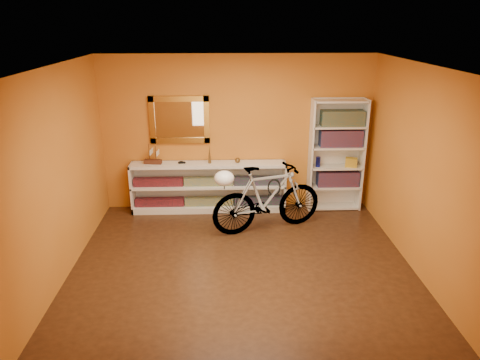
{
  "coord_description": "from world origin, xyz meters",
  "views": [
    {
      "loc": [
        -0.21,
        -5.23,
        3.11
      ],
      "look_at": [
        0.0,
        0.7,
        0.95
      ],
      "focal_mm": 33.23,
      "sensor_mm": 36.0,
      "label": 1
    }
  ],
  "objects_px": {
    "bicycle": "(267,198)",
    "helmet": "(224,178)",
    "bookcase": "(336,156)",
    "console_unit": "(209,187)"
  },
  "relations": [
    {
      "from": "bookcase",
      "to": "bicycle",
      "type": "relative_size",
      "value": 1.05
    },
    {
      "from": "bicycle",
      "to": "helmet",
      "type": "relative_size",
      "value": 6.16
    },
    {
      "from": "console_unit",
      "to": "helmet",
      "type": "bearing_deg",
      "value": -74.93
    },
    {
      "from": "bookcase",
      "to": "helmet",
      "type": "height_order",
      "value": "bookcase"
    },
    {
      "from": "bookcase",
      "to": "helmet",
      "type": "xyz_separation_m",
      "value": [
        -1.88,
        -1.02,
        -0.02
      ]
    },
    {
      "from": "helmet",
      "to": "bicycle",
      "type": "bearing_deg",
      "value": 17.59
    },
    {
      "from": "bicycle",
      "to": "helmet",
      "type": "distance_m",
      "value": 0.8
    },
    {
      "from": "bookcase",
      "to": "bicycle",
      "type": "xyz_separation_m",
      "value": [
        -1.23,
        -0.81,
        -0.42
      ]
    },
    {
      "from": "bicycle",
      "to": "helmet",
      "type": "bearing_deg",
      "value": 90.0
    },
    {
      "from": "console_unit",
      "to": "helmet",
      "type": "distance_m",
      "value": 1.15
    }
  ]
}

